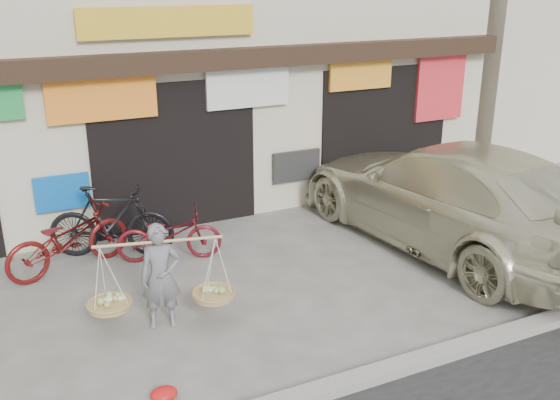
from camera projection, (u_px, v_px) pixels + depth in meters
name	position (u px, v px, depth m)	size (l,w,h in m)	color
ground	(253.00, 313.00, 8.68)	(70.00, 70.00, 0.00)	slate
kerb	(323.00, 390.00, 6.96)	(70.00, 0.25, 0.12)	gray
shophouse_block	(130.00, 25.00, 12.96)	(14.00, 6.32, 7.00)	beige
street_vendor	(161.00, 281.00, 8.16)	(1.89, 0.88, 1.45)	slate
bike_0	(68.00, 239.00, 9.77)	(0.71, 2.04, 1.07)	#5E1110
bike_1	(111.00, 222.00, 10.24)	(0.58, 2.05, 1.23)	black
bike_2	(169.00, 235.00, 10.16)	(0.59, 1.70, 0.89)	maroon
suv	(449.00, 195.00, 10.65)	(3.18, 6.42, 1.79)	beige
red_bag	(164.00, 394.00, 6.89)	(0.31, 0.25, 0.14)	red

